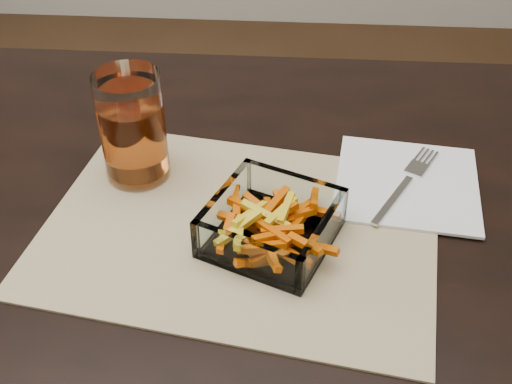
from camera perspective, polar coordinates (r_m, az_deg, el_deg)
dining_table at (r=0.83m, az=-12.08°, el=-8.03°), size 1.60×0.90×0.75m
placemat at (r=0.75m, az=-1.45°, el=-3.20°), size 0.50×0.40×0.00m
glass_bowl at (r=0.72m, az=1.38°, el=-3.01°), size 0.17×0.17×0.05m
tumbler at (r=0.80m, az=-10.87°, el=5.37°), size 0.08×0.08×0.14m
napkin at (r=0.83m, az=13.27°, el=0.78°), size 0.20×0.20×0.00m
fork at (r=0.83m, az=13.24°, el=0.90°), size 0.10×0.16×0.00m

